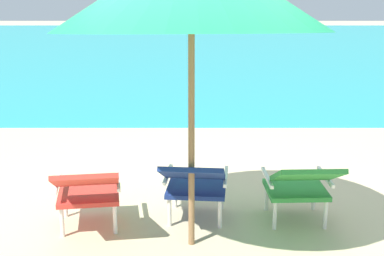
{
  "coord_description": "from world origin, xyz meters",
  "views": [
    {
      "loc": [
        -0.02,
        -4.66,
        2.11
      ],
      "look_at": [
        0.0,
        0.47,
        0.75
      ],
      "focal_mm": 53.25,
      "sensor_mm": 36.0,
      "label": 1
    }
  ],
  "objects": [
    {
      "name": "ocean_band",
      "position": [
        0.0,
        12.29,
        0.0
      ],
      "size": [
        40.0,
        18.0,
        0.01
      ],
      "primitive_type": "cube",
      "color": "#28B2B7",
      "rests_on": "ground_plane"
    },
    {
      "name": "lounge_chair_center",
      "position": [
        0.0,
        -0.04,
        0.4
      ],
      "size": [
        0.61,
        0.92,
        0.68
      ],
      "color": "navy",
      "rests_on": "ground_plane"
    },
    {
      "name": "ground_plane",
      "position": [
        0.0,
        4.0,
        0.0
      ],
      "size": [
        40.0,
        40.0,
        0.0
      ],
      "primitive_type": "plane",
      "color": "beige"
    },
    {
      "name": "lounge_chair_right",
      "position": [
        0.91,
        -0.08,
        0.4
      ],
      "size": [
        0.57,
        0.89,
        0.68
      ],
      "color": "#338E3D",
      "rests_on": "ground_plane"
    },
    {
      "name": "lounge_chair_left",
      "position": [
        -0.9,
        -0.2,
        0.4
      ],
      "size": [
        0.66,
        0.94,
        0.68
      ],
      "color": "red",
      "rests_on": "ground_plane"
    }
  ]
}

